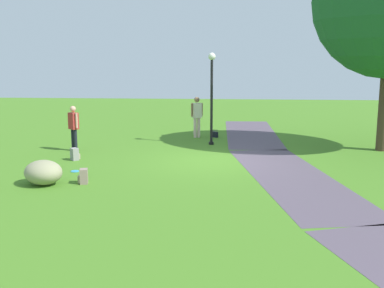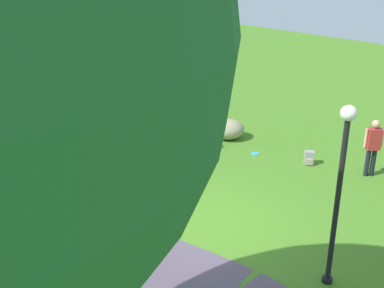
{
  "view_description": "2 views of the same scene",
  "coord_description": "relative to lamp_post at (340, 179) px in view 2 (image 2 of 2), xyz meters",
  "views": [
    {
      "loc": [
        14.99,
        0.44,
        3.3
      ],
      "look_at": [
        1.16,
        -0.66,
        0.77
      ],
      "focal_mm": 43.92,
      "sensor_mm": 36.0,
      "label": 1
    },
    {
      "loc": [
        -6.6,
        6.93,
        5.95
      ],
      "look_at": [
        1.55,
        -1.14,
        1.24
      ],
      "focal_mm": 45.56,
      "sensor_mm": 36.0,
      "label": 2
    }
  ],
  "objects": [
    {
      "name": "backpack_by_boulder",
      "position": [
        6.1,
        -3.19,
        -1.98
      ],
      "size": [
        0.32,
        0.31,
        0.4
      ],
      "color": "gray",
      "rests_on": "ground"
    },
    {
      "name": "lawn_boulder",
      "position": [
        6.26,
        -4.22,
        -1.85
      ],
      "size": [
        1.45,
        1.46,
        0.65
      ],
      "color": "gray",
      "rests_on": "ground"
    },
    {
      "name": "frisbee_on_grass",
      "position": [
        4.79,
        -3.86,
        -2.17
      ],
      "size": [
        0.25,
        0.25,
        0.02
      ],
      "color": "#349CD8",
      "rests_on": "ground"
    },
    {
      "name": "man_near_boulder",
      "position": [
        1.64,
        -4.91,
        -1.24
      ],
      "size": [
        0.42,
        0.43,
        1.63
      ],
      "color": "black",
      "rests_on": "ground"
    },
    {
      "name": "lamp_post",
      "position": [
        0.0,
        0.0,
        0.0
      ],
      "size": [
        0.28,
        0.28,
        3.53
      ],
      "color": "black",
      "rests_on": "ground"
    },
    {
      "name": "spare_backpack_on_lawn",
      "position": [
        3.22,
        -4.38,
        -1.98
      ],
      "size": [
        0.35,
        0.35,
        0.4
      ],
      "color": "gray",
      "rests_on": "ground"
    },
    {
      "name": "footpath_segment_mid",
      "position": [
        4.96,
        2.48,
        -2.17
      ],
      "size": [
        8.26,
        3.58,
        0.01
      ],
      "color": "#534755",
      "rests_on": "ground"
    },
    {
      "name": "ground_plane",
      "position": [
        3.03,
        0.24,
        -2.18
      ],
      "size": [
        48.0,
        48.0,
        0.0
      ],
      "primitive_type": "plane",
      "color": "#447821"
    }
  ]
}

